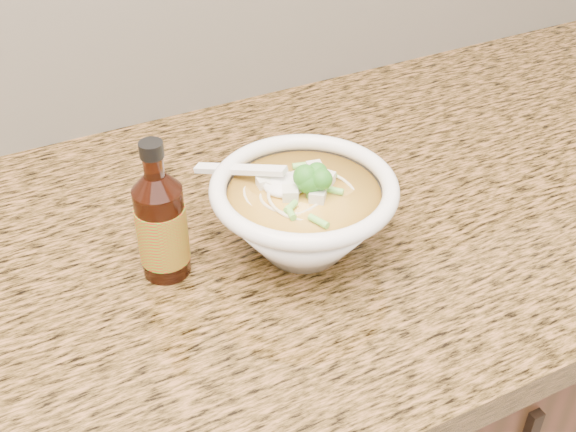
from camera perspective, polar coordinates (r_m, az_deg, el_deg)
name	(u,v)px	position (r m, az deg, el deg)	size (l,w,h in m)	color
soup_bowl	(304,215)	(0.82, 1.24, 0.10)	(0.21, 0.21, 0.12)	white
hot_sauce_bottle	(162,226)	(0.79, -9.96, -0.76)	(0.06, 0.06, 0.17)	#351107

